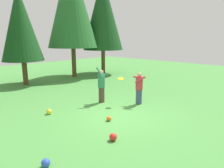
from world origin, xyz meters
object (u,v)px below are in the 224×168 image
ball_orange (109,118)px  ball_red (113,137)px  person_catcher (139,86)px  frisbee (121,79)px  ball_yellow (49,112)px  tree_right (71,2)px  tree_far_right (103,13)px  tree_center (20,24)px  ball_blue (46,163)px  person_thrower (101,83)px

ball_orange → ball_red: bearing=-131.1°
person_catcher → ball_orange: person_catcher is taller
frisbee → ball_yellow: size_ratio=1.65×
ball_yellow → tree_right: 10.32m
tree_right → tree_far_right: bearing=-11.7°
tree_far_right → tree_center: 7.00m
ball_blue → tree_far_right: (10.62, 8.81, 5.13)m
tree_right → tree_center: (-4.05, 0.12, -1.86)m
person_thrower → person_catcher: 1.84m
person_catcher → frisbee: 0.95m
person_catcher → ball_blue: bearing=56.5°
frisbee → person_catcher: bearing=-44.2°
ball_blue → tree_right: (7.82, 9.39, 5.77)m
frisbee → tree_far_right: 9.81m
tree_far_right → person_catcher: bearing=-123.5°
person_catcher → ball_orange: (-2.46, -0.37, -0.82)m
ball_orange → tree_right: (4.67, 8.53, 5.79)m
person_catcher → tree_center: bearing=-33.2°
ball_blue → frisbee: bearing=20.3°
person_catcher → ball_orange: bearing=52.7°
person_catcher → ball_red: size_ratio=6.41×
ball_blue → ball_yellow: ball_yellow is taller
tree_right → person_thrower: bearing=-116.0°
ball_blue → person_catcher: bearing=12.3°
ball_red → tree_far_right: (8.50, 9.12, 5.13)m
person_thrower → ball_blue: size_ratio=8.01×
frisbee → tree_right: 9.30m
person_catcher → ball_yellow: 4.26m
tree_far_right → ball_yellow: bearing=-147.2°
frisbee → ball_yellow: bearing=156.1°
person_thrower → ball_red: bearing=-62.6°
person_catcher → ball_yellow: size_ratio=6.77×
ball_orange → tree_far_right: tree_far_right is taller
ball_orange → tree_far_right: size_ratio=0.02×
person_thrower → ball_yellow: size_ratio=7.85×
ball_red → ball_orange: size_ratio=1.24×
person_thrower → person_catcher: bearing=10.3°
person_catcher → tree_far_right: (5.01, 7.58, 4.33)m
ball_blue → tree_far_right: 14.72m
ball_blue → ball_orange: size_ratio=1.15×
frisbee → person_thrower: bearing=114.0°
frisbee → ball_blue: 5.43m
frisbee → tree_center: (-1.21, 7.67, 2.76)m
ball_yellow → person_thrower: bearing=-9.5°
tree_right → tree_far_right: (2.81, -0.58, -0.64)m
person_catcher → ball_red: bearing=68.0°
tree_center → ball_orange: bearing=-94.1°
frisbee → tree_right: (2.84, 7.55, 4.62)m
ball_yellow → tree_center: size_ratio=0.04×
person_thrower → tree_center: bearing=162.9°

